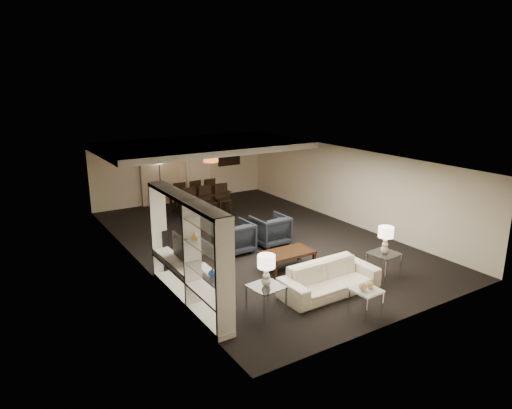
{
  "coord_description": "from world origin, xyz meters",
  "views": [
    {
      "loc": [
        -6.79,
        -10.87,
        4.63
      ],
      "look_at": [
        0.0,
        0.0,
        1.1
      ],
      "focal_mm": 32.0,
      "sensor_mm": 36.0,
      "label": 1
    }
  ],
  "objects": [
    {
      "name": "media_unit",
      "position": [
        -3.31,
        -2.6,
        1.18
      ],
      "size": [
        0.38,
        3.4,
        2.35
      ],
      "primitive_type": null,
      "color": "white",
      "rests_on": "wall_left"
    },
    {
      "name": "sofa",
      "position": [
        -0.44,
        -3.81,
        0.34
      ],
      "size": [
        2.34,
        0.93,
        0.68
      ],
      "primitive_type": "imported",
      "rotation": [
        0.0,
        0.0,
        0.01
      ],
      "color": "beige",
      "rests_on": "floor"
    },
    {
      "name": "coffee_table",
      "position": [
        -0.44,
        -2.21,
        0.23
      ],
      "size": [
        1.29,
        0.77,
        0.46
      ],
      "primitive_type": null,
      "rotation": [
        0.0,
        0.0,
        -0.02
      ],
      "color": "black",
      "rests_on": "floor"
    },
    {
      "name": "chair_nm",
      "position": [
        -0.1,
        2.99,
        0.53
      ],
      "size": [
        0.51,
        0.51,
        1.06
      ],
      "primitive_type": null,
      "rotation": [
        0.0,
        0.0,
        0.03
      ],
      "color": "black",
      "rests_on": "floor"
    },
    {
      "name": "armchair_left",
      "position": [
        -1.04,
        -0.51,
        0.43
      ],
      "size": [
        0.95,
        0.98,
        0.87
      ],
      "primitive_type": "imported",
      "rotation": [
        0.0,
        0.0,
        3.17
      ],
      "color": "black",
      "rests_on": "floor"
    },
    {
      "name": "chair_fl",
      "position": [
        -0.7,
        4.29,
        0.53
      ],
      "size": [
        0.49,
        0.49,
        1.06
      ],
      "primitive_type": null,
      "rotation": [
        0.0,
        0.0,
        3.14
      ],
      "color": "black",
      "rests_on": "floor"
    },
    {
      "name": "pendant_light",
      "position": [
        0.3,
        3.5,
        1.92
      ],
      "size": [
        0.52,
        0.52,
        0.24
      ],
      "primitive_type": "cylinder",
      "color": "#D8591E",
      "rests_on": "ceiling_soffit"
    },
    {
      "name": "vase_amber",
      "position": [
        -3.31,
        -3.02,
        1.64
      ],
      "size": [
        0.16,
        0.16,
        0.16
      ],
      "primitive_type": "imported",
      "color": "#D49146",
      "rests_on": "media_unit"
    },
    {
      "name": "gold_gourd_b",
      "position": [
        -0.34,
        -4.91,
        0.61
      ],
      "size": [
        0.15,
        0.15,
        0.15
      ],
      "primitive_type": "sphere",
      "color": "tan",
      "rests_on": "marble_table"
    },
    {
      "name": "table_lamp_left",
      "position": [
        -2.14,
        -3.81,
        0.93
      ],
      "size": [
        0.39,
        0.39,
        0.66
      ],
      "primitive_type": null,
      "rotation": [
        0.0,
        0.0,
        0.07
      ],
      "color": "beige",
      "rests_on": "side_table_left"
    },
    {
      "name": "marble_table",
      "position": [
        -0.44,
        -4.91,
        0.27
      ],
      "size": [
        0.56,
        0.56,
        0.53
      ],
      "primitive_type": null,
      "rotation": [
        0.0,
        0.0,
        0.05
      ],
      "color": "white",
      "rests_on": "floor"
    },
    {
      "name": "chair_nr",
      "position": [
        0.5,
        2.99,
        0.53
      ],
      "size": [
        0.54,
        0.54,
        1.06
      ],
      "primitive_type": null,
      "rotation": [
        0.0,
        0.0,
        -0.11
      ],
      "color": "black",
      "rests_on": "floor"
    },
    {
      "name": "vase_blue",
      "position": [
        -3.31,
        -3.75,
        1.14
      ],
      "size": [
        0.16,
        0.16,
        0.17
      ],
      "primitive_type": "imported",
      "color": "#224596",
      "rests_on": "media_unit"
    },
    {
      "name": "chair_fm",
      "position": [
        -0.1,
        4.29,
        0.53
      ],
      "size": [
        0.55,
        0.55,
        1.06
      ],
      "primitive_type": null,
      "rotation": [
        0.0,
        0.0,
        3.28
      ],
      "color": "black",
      "rests_on": "floor"
    },
    {
      "name": "dining_table",
      "position": [
        -0.1,
        3.64,
        0.36
      ],
      "size": [
        2.05,
        1.17,
        0.71
      ],
      "primitive_type": "imported",
      "rotation": [
        0.0,
        0.0,
        0.02
      ],
      "color": "black",
      "rests_on": "floor"
    },
    {
      "name": "chair_nl",
      "position": [
        -0.7,
        2.99,
        0.53
      ],
      "size": [
        0.5,
        0.5,
        1.06
      ],
      "primitive_type": null,
      "rotation": [
        0.0,
        0.0,
        0.03
      ],
      "color": "black",
      "rests_on": "floor"
    },
    {
      "name": "side_table_right",
      "position": [
        1.26,
        -3.81,
        0.3
      ],
      "size": [
        0.7,
        0.7,
        0.6
      ],
      "primitive_type": null,
      "rotation": [
        0.0,
        0.0,
        0.1
      ],
      "color": "silver",
      "rests_on": "floor"
    },
    {
      "name": "side_table_left",
      "position": [
        -2.14,
        -3.81,
        0.3
      ],
      "size": [
        0.71,
        0.71,
        0.6
      ],
      "primitive_type": null,
      "rotation": [
        0.0,
        0.0,
        0.12
      ],
      "color": "white",
      "rests_on": "floor"
    },
    {
      "name": "wall_front",
      "position": [
        0.0,
        -5.5,
        1.25
      ],
      "size": [
        7.0,
        0.02,
        2.5
      ],
      "primitive_type": "cube",
      "color": "beige",
      "rests_on": "ground"
    },
    {
      "name": "curtains",
      "position": [
        -0.9,
        5.42,
        1.2
      ],
      "size": [
        1.5,
        0.12,
        2.4
      ],
      "primitive_type": "cube",
      "color": "beige",
      "rests_on": "wall_back"
    },
    {
      "name": "armchair_right",
      "position": [
        0.16,
        -0.51,
        0.43
      ],
      "size": [
        0.94,
        0.97,
        0.87
      ],
      "primitive_type": "imported",
      "rotation": [
        0.0,
        0.0,
        3.16
      ],
      "color": "black",
      "rests_on": "floor"
    },
    {
      "name": "wall_left",
      "position": [
        -3.5,
        0.0,
        1.25
      ],
      "size": [
        0.02,
        11.0,
        2.5
      ],
      "primitive_type": "cube",
      "color": "beige",
      "rests_on": "ground"
    },
    {
      "name": "ceiling_soffit",
      "position": [
        0.0,
        3.5,
        2.4
      ],
      "size": [
        7.0,
        4.0,
        0.2
      ],
      "primitive_type": "cube",
      "color": "silver",
      "rests_on": "ceiling"
    },
    {
      "name": "floor_speaker",
      "position": [
        -3.2,
        -0.94,
        0.57
      ],
      "size": [
        0.16,
        0.16,
        1.14
      ],
      "primitive_type": "cube",
      "rotation": [
        0.0,
        0.0,
        0.39
      ],
      "color": "black",
      "rests_on": "floor"
    },
    {
      "name": "floor_lamp",
      "position": [
        -1.01,
        5.16,
        0.93
      ],
      "size": [
        0.32,
        0.32,
        1.86
      ],
      "primitive_type": null,
      "rotation": [
        0.0,
        0.0,
        -0.22
      ],
      "color": "black",
      "rests_on": "floor"
    },
    {
      "name": "table_lamp_right",
      "position": [
        1.26,
        -3.81,
        0.93
      ],
      "size": [
        0.37,
        0.37,
        0.66
      ],
      "primitive_type": null,
      "rotation": [
        0.0,
        0.0,
        0.03
      ],
      "color": "beige",
      "rests_on": "side_table_right"
    },
    {
      "name": "floor",
      "position": [
        0.0,
        0.0,
        0.0
      ],
      "size": [
        11.0,
        11.0,
        0.0
      ],
      "primitive_type": "plane",
      "color": "black",
      "rests_on": "ground"
    },
    {
      "name": "wall_back",
      "position": [
        0.0,
        5.5,
        1.25
      ],
      "size": [
        7.0,
        0.02,
        2.5
      ],
      "primitive_type": "cube",
      "color": "beige",
      "rests_on": "ground"
    },
    {
      "name": "wall_right",
      "position": [
        3.5,
        0.0,
        1.25
      ],
      "size": [
        0.02,
        11.0,
        2.5
      ],
      "primitive_type": "cube",
      "color": "beige",
      "rests_on": "ground"
    },
    {
      "name": "chair_fr",
      "position": [
        0.5,
        4.29,
        0.53
      ],
      "size": [
        0.51,
        0.51,
        1.06
      ],
      "primitive_type": null,
      "rotation": [
        0.0,
        0.0,
        3.19
      ],
      "color": "black",
      "rests_on": "floor"
    },
    {
      "name": "painting",
      "position": [
        2.1,
        5.46,
        1.55
      ],
      "size": [
        0.95,
        0.04,
        0.65
      ],
      "primitive_type": "cube",
      "color": "#142D38",
      "rests_on": "wall_back"
    },
    {
      "name": "door",
      "position": [
        0.7,
        5.47,
        1.05
      ],
      "size": [
        0.9,
        0.05,
        2.1
      ],
      "primitive_type": "cube",
      "color": "silver",
      "rests_on": "wall_back"
    },
    {
      "name": "gold_gourd_a",
      "position": [
        -0.54,
        -4.91,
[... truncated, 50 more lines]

